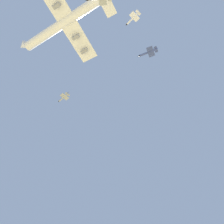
{
  "coord_description": "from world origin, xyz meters",
  "views": [
    {
      "loc": [
        -60.38,
        91.61,
        4.04
      ],
      "look_at": [
        -2.67,
        48.1,
        88.19
      ],
      "focal_mm": 35.14,
      "sensor_mm": 36.0,
      "label": 1
    }
  ],
  "objects": [
    {
      "name": "chase_jet_lead",
      "position": [
        -24.88,
        43.7,
        186.57
      ],
      "size": [
        15.26,
        8.46,
        4.0
      ],
      "rotation": [
        0.0,
        0.0,
        0.12
      ],
      "color": "silver"
    },
    {
      "name": "chase_jet_high_escort",
      "position": [
        -20.22,
        28.37,
        151.71
      ],
      "size": [
        14.59,
        10.18,
        4.0
      ],
      "rotation": [
        0.0,
        0.0,
        0.52
      ],
      "color": "#38478C"
    },
    {
      "name": "chase_jet_right_wing",
      "position": [
        66.78,
        53.33,
        170.28
      ],
      "size": [
        15.33,
        8.7,
        4.0
      ],
      "rotation": [
        0.0,
        0.0,
        0.19
      ],
      "color": "#999EA3"
    },
    {
      "name": "carrier_jet",
      "position": [
        -3.12,
        86.33,
        153.82
      ],
      "size": [
        72.87,
        59.25,
        19.24
      ],
      "rotation": [
        0.05,
        0.0,
        0.45
      ],
      "color": "white"
    }
  ]
}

